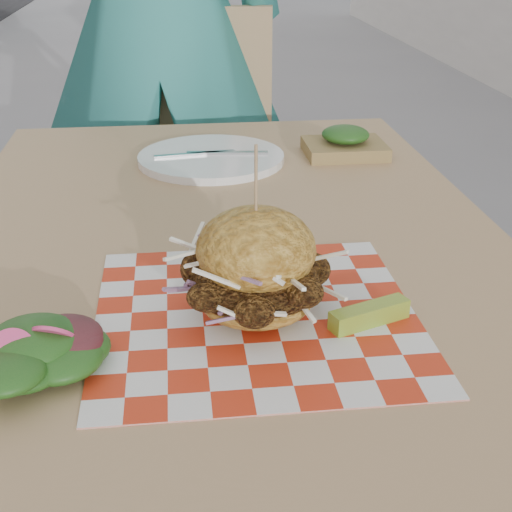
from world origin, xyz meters
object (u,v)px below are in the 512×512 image
Objects in this scene: patio_table at (226,279)px; patio_chair at (205,162)px; diner at (158,13)px; sandwich at (256,271)px.

patio_chair reaches higher than patio_table.
diner is 9.41× the size of sandwich.
diner is 1.96× the size of patio_chair.
patio_table is 0.95m from patio_chair.
patio_table is at bearing 98.07° from diner.
diner is at bearing 146.45° from patio_chair.
patio_table is at bearing 93.92° from sandwich.
patio_table is 6.06× the size of sandwich.
diner is 1.30m from sandwich.
patio_table is at bearing -83.02° from patio_chair.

